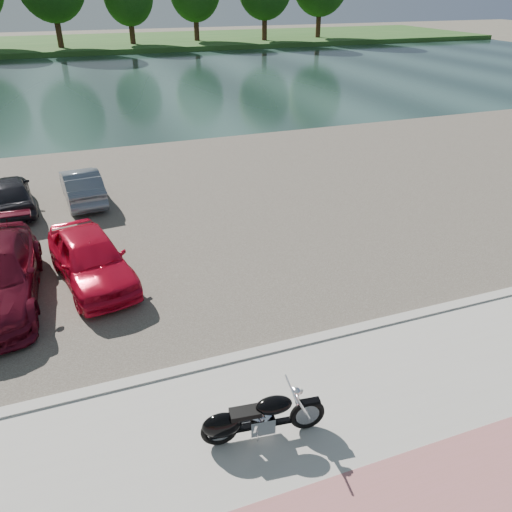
% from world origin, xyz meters
% --- Properties ---
extents(ground, '(200.00, 200.00, 0.00)m').
position_xyz_m(ground, '(0.00, 0.00, 0.00)').
color(ground, '#595447').
rests_on(ground, ground).
extents(promenade, '(60.00, 6.00, 0.10)m').
position_xyz_m(promenade, '(0.00, -1.00, 0.05)').
color(promenade, '#AEACA4').
rests_on(promenade, ground).
extents(kerb, '(60.00, 0.30, 0.14)m').
position_xyz_m(kerb, '(0.00, 2.00, 0.07)').
color(kerb, '#AEACA4').
rests_on(kerb, ground).
extents(parking_lot, '(60.00, 18.00, 0.04)m').
position_xyz_m(parking_lot, '(0.00, 11.00, 0.02)').
color(parking_lot, '#433D36').
rests_on(parking_lot, ground).
extents(river, '(120.00, 40.00, 0.00)m').
position_xyz_m(river, '(0.00, 40.00, 0.00)').
color(river, '#1A2F2A').
rests_on(river, ground).
extents(far_bank, '(120.00, 24.00, 0.60)m').
position_xyz_m(far_bank, '(0.00, 72.00, 0.30)').
color(far_bank, '#214E1B').
rests_on(far_bank, ground).
extents(motorcycle, '(2.33, 0.75, 1.05)m').
position_xyz_m(motorcycle, '(-1.16, -0.23, 0.56)').
color(motorcycle, black).
rests_on(motorcycle, promenade).
extents(car_4, '(2.55, 4.53, 1.46)m').
position_xyz_m(car_4, '(-3.47, 6.63, 0.77)').
color(car_4, red).
rests_on(car_4, parking_lot).
extents(car_8, '(2.14, 4.14, 1.35)m').
position_xyz_m(car_8, '(-5.94, 12.90, 0.71)').
color(car_8, black).
rests_on(car_8, parking_lot).
extents(car_9, '(1.66, 3.92, 1.26)m').
position_xyz_m(car_9, '(-3.38, 12.97, 0.67)').
color(car_9, slate).
rests_on(car_9, parking_lot).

